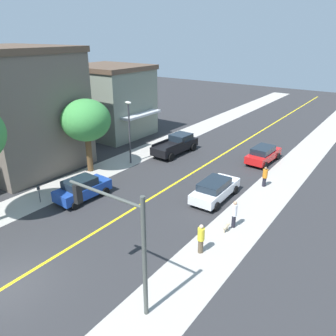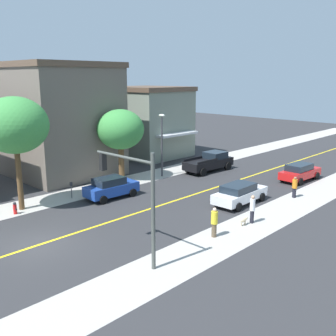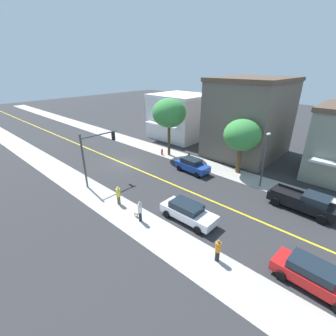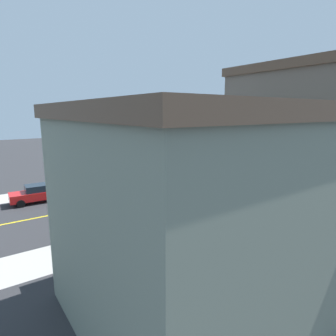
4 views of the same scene
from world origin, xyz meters
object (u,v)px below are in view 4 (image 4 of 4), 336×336
(street_tree_left_near, at_px, (228,156))
(blue_sedan_left_curb, at_px, (227,186))
(fire_hydrant, at_px, (286,184))
(traffic_light_mast, at_px, (205,143))
(pedestrian_white_shirt, at_px, (143,170))
(white_sedan_right_curb, at_px, (134,179))
(street_lamp, at_px, (177,170))
(black_pickup_truck, at_px, (106,211))
(pedestrian_orange_shirt, at_px, (88,180))
(pedestrian_yellow_shirt, at_px, (168,168))
(small_dog, at_px, (149,175))
(street_tree_right_corner, at_px, (292,131))
(red_sedan_right_curb, at_px, (39,193))
(parking_meter, at_px, (261,188))

(street_tree_left_near, relative_size, blue_sedan_left_curb, 1.50)
(street_tree_left_near, distance_m, fire_hydrant, 11.78)
(traffic_light_mast, height_order, pedestrian_white_shirt, traffic_light_mast)
(white_sedan_right_curb, distance_m, blue_sedan_left_curb, 9.72)
(street_lamp, bearing_deg, black_pickup_truck, 67.58)
(pedestrian_orange_shirt, bearing_deg, pedestrian_white_shirt, 118.44)
(fire_hydrant, height_order, pedestrian_yellow_shirt, pedestrian_yellow_shirt)
(small_dog, bearing_deg, black_pickup_truck, 49.38)
(fire_hydrant, height_order, black_pickup_truck, black_pickup_truck)
(street_tree_right_corner, bearing_deg, pedestrian_orange_shirt, 51.75)
(street_tree_left_near, xyz_separation_m, pedestrian_orange_shirt, (13.76, 5.81, -3.69))
(small_dog, bearing_deg, pedestrian_yellow_shirt, 178.15)
(street_lamp, bearing_deg, fire_hydrant, -89.27)
(street_tree_right_corner, height_order, red_sedan_right_curb, street_tree_right_corner)
(pedestrian_yellow_shirt, bearing_deg, black_pickup_truck, 32.26)
(street_lamp, distance_m, pedestrian_white_shirt, 13.76)
(red_sedan_right_curb, bearing_deg, pedestrian_white_shirt, -164.87)
(blue_sedan_left_curb, height_order, pedestrian_yellow_shirt, pedestrian_yellow_shirt)
(traffic_light_mast, bearing_deg, blue_sedan_left_curb, -31.55)
(pedestrian_white_shirt, bearing_deg, small_dog, 4.69)
(pedestrian_orange_shirt, height_order, small_dog, pedestrian_orange_shirt)
(street_tree_right_corner, bearing_deg, street_tree_left_near, 96.91)
(pedestrian_yellow_shirt, bearing_deg, parking_meter, 90.70)
(black_pickup_truck, relative_size, pedestrian_orange_shirt, 3.38)
(fire_hydrant, height_order, blue_sedan_left_curb, blue_sedan_left_curb)
(parking_meter, relative_size, white_sedan_right_curb, 0.26)
(street_tree_left_near, distance_m, street_tree_right_corner, 10.25)
(street_tree_left_near, bearing_deg, red_sedan_right_curb, 42.96)
(red_sedan_right_curb, bearing_deg, white_sedan_right_curb, -178.15)
(pedestrian_orange_shirt, bearing_deg, white_sedan_right_curb, 86.04)
(street_tree_right_corner, bearing_deg, street_lamp, 88.10)
(street_tree_left_near, distance_m, street_lamp, 3.97)
(street_tree_right_corner, bearing_deg, pedestrian_white_shirt, 34.23)
(street_tree_right_corner, xyz_separation_m, street_lamp, (0.45, 13.57, -2.26))
(black_pickup_truck, distance_m, pedestrian_orange_shirt, 10.41)
(pedestrian_white_shirt, bearing_deg, parking_meter, -51.84)
(pedestrian_white_shirt, bearing_deg, black_pickup_truck, -114.48)
(pedestrian_yellow_shirt, bearing_deg, street_tree_right_corner, 106.55)
(traffic_light_mast, xyz_separation_m, black_pickup_truck, (-9.31, 17.97, -2.88))
(street_tree_right_corner, relative_size, small_dog, 11.71)
(blue_sedan_left_curb, height_order, pedestrian_orange_shirt, pedestrian_orange_shirt)
(street_lamp, bearing_deg, blue_sedan_left_curb, -75.25)
(red_sedan_right_curb, height_order, pedestrian_yellow_shirt, pedestrian_yellow_shirt)
(pedestrian_white_shirt, bearing_deg, blue_sedan_left_curb, -58.17)
(parking_meter, distance_m, red_sedan_right_curb, 19.94)
(red_sedan_right_curb, distance_m, pedestrian_yellow_shirt, 15.68)
(pedestrian_yellow_shirt, bearing_deg, street_lamp, 50.00)
(pedestrian_white_shirt, relative_size, pedestrian_orange_shirt, 1.11)
(traffic_light_mast, bearing_deg, black_pickup_truck, -62.60)
(blue_sedan_left_curb, xyz_separation_m, pedestrian_orange_shirt, (10.10, 9.87, 0.02))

